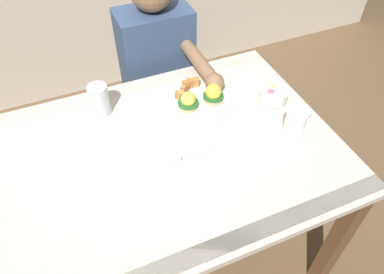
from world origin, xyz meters
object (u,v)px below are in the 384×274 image
object	(u,v)px
dining_table	(173,169)
water_glass_near	(100,102)
coffee_mug	(296,121)
eggs_benedict_plate	(200,99)
fork	(190,156)
fruit_bowl	(273,95)
diner_person	(160,70)

from	to	relation	value
dining_table	water_glass_near	bearing A→B (deg)	121.25
water_glass_near	coffee_mug	bearing A→B (deg)	-30.94
eggs_benedict_plate	coffee_mug	xyz separation A→B (m)	(0.27, -0.28, 0.03)
dining_table	fork	bearing A→B (deg)	-48.20
eggs_benedict_plate	fork	size ratio (longest dim) A/B	1.74
dining_table	eggs_benedict_plate	xyz separation A→B (m)	(0.19, 0.20, 0.13)
coffee_mug	fork	world-z (taller)	coffee_mug
dining_table	fruit_bowl	size ratio (longest dim) A/B	10.00
fruit_bowl	fork	distance (m)	0.46
dining_table	water_glass_near	size ratio (longest dim) A/B	9.39
fruit_bowl	fork	size ratio (longest dim) A/B	0.77
eggs_benedict_plate	fork	world-z (taller)	eggs_benedict_plate
coffee_mug	diner_person	size ratio (longest dim) A/B	0.10
fruit_bowl	water_glass_near	distance (m)	0.69
water_glass_near	diner_person	xyz separation A→B (m)	(0.34, 0.30, -0.14)
coffee_mug	fruit_bowl	bearing A→B (deg)	84.14
coffee_mug	fork	distance (m)	0.42
fork	dining_table	bearing A→B (deg)	131.80
fruit_bowl	eggs_benedict_plate	bearing A→B (deg)	161.32
fruit_bowl	coffee_mug	world-z (taller)	coffee_mug
dining_table	diner_person	world-z (taller)	diner_person
eggs_benedict_plate	diner_person	distance (m)	0.42
fruit_bowl	water_glass_near	world-z (taller)	water_glass_near
water_glass_near	diner_person	world-z (taller)	diner_person
fork	eggs_benedict_plate	bearing A→B (deg)	59.21
coffee_mug	fork	size ratio (longest dim) A/B	0.72
dining_table	diner_person	bearing A→B (deg)	75.11
fruit_bowl	water_glass_near	size ratio (longest dim) A/B	0.94
fruit_bowl	fork	xyz separation A→B (m)	(-0.43, -0.15, -0.03)
water_glass_near	fruit_bowl	bearing A→B (deg)	-17.08
fruit_bowl	coffee_mug	xyz separation A→B (m)	(-0.02, -0.18, 0.02)
fork	water_glass_near	bearing A→B (deg)	122.97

